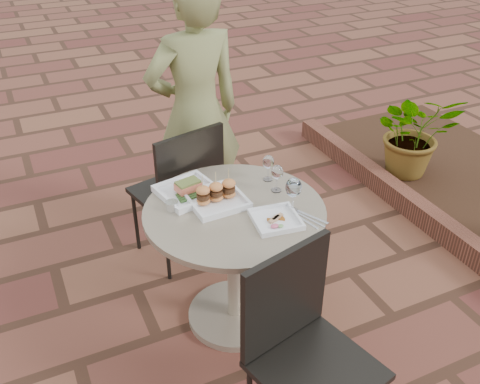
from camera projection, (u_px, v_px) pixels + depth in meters
name	position (u px, v px, depth m)	size (l,w,h in m)	color
ground	(228.00, 314.00, 3.02)	(60.00, 60.00, 0.00)	brown
cafe_table	(235.00, 249.00, 2.75)	(0.90, 0.90, 0.73)	gray
chair_far	(182.00, 185.00, 3.15)	(0.53, 0.53, 0.93)	black
chair_near	(301.00, 339.00, 2.15)	(0.53, 0.53, 0.93)	black
diner	(195.00, 114.00, 3.29)	(0.62, 0.41, 1.70)	olive
plate_salmon	(188.00, 191.00, 2.72)	(0.33, 0.33, 0.08)	white
plate_sliders	(216.00, 196.00, 2.65)	(0.28, 0.28, 0.17)	white
plate_tuna	(276.00, 219.00, 2.52)	(0.24, 0.24, 0.03)	white
wine_glass_right	(293.00, 188.00, 2.53)	(0.08, 0.08, 0.19)	white
wine_glass_mid	(277.00, 173.00, 2.71)	(0.06, 0.06, 0.15)	white
wine_glass_far	(268.00, 163.00, 2.80)	(0.06, 0.06, 0.14)	white
steel_ramekin	(172.00, 206.00, 2.60)	(0.06, 0.06, 0.05)	silver
cutlery_set	(308.00, 218.00, 2.54)	(0.09, 0.20, 0.00)	silver
planter_curb	(417.00, 209.00, 3.78)	(0.12, 3.00, 0.15)	brown
potted_plant_a	(415.00, 132.00, 4.09)	(0.62, 0.54, 0.69)	#33662D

